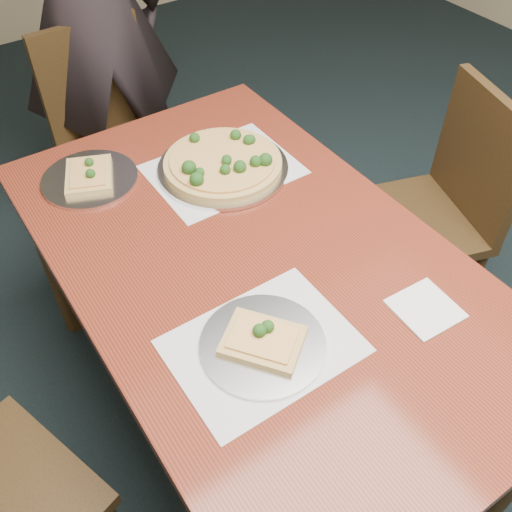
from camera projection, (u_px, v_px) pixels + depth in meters
dining_table at (256, 280)px, 1.52m from camera, size 0.90×1.50×0.75m
chair_far at (113, 130)px, 2.27m from camera, size 0.43×0.43×0.91m
chair_right at (437, 204)px, 1.95m from camera, size 0.53×0.53×0.91m
diner at (88, 13)px, 2.12m from camera, size 0.69×0.48×1.81m
placemat_main at (223, 169)px, 1.70m from camera, size 0.42×0.32×0.00m
placemat_near at (263, 346)px, 1.26m from camera, size 0.40×0.30×0.00m
pizza_pan at (223, 164)px, 1.69m from camera, size 0.39×0.39×0.07m
slice_plate_near at (263, 342)px, 1.25m from camera, size 0.28×0.28×0.06m
slice_plate_far at (89, 177)px, 1.66m from camera, size 0.28×0.28×0.05m
napkin at (425, 309)px, 1.33m from camera, size 0.15×0.15×0.01m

